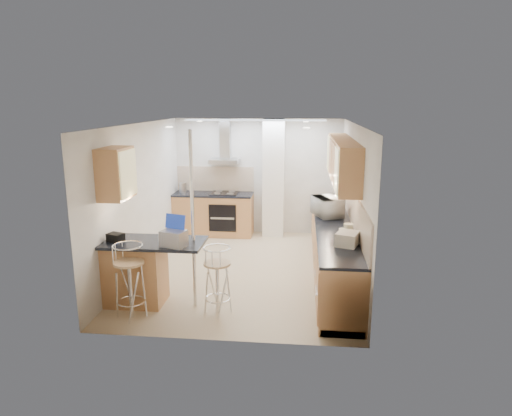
# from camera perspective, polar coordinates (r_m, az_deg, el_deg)

# --- Properties ---
(ground) EXTENTS (4.80, 4.80, 0.00)m
(ground) POSITION_cam_1_polar(r_m,az_deg,el_deg) (7.99, -1.42, -7.76)
(ground) COLOR #D5B48E
(ground) RESTS_ON ground
(room_shell) EXTENTS (3.64, 4.84, 2.51)m
(room_shell) POSITION_cam_1_polar(r_m,az_deg,el_deg) (7.91, 1.20, 3.63)
(room_shell) COLOR beige
(room_shell) RESTS_ON ground
(right_counter) EXTENTS (0.63, 4.40, 0.92)m
(right_counter) POSITION_cam_1_polar(r_m,az_deg,el_deg) (7.80, 9.61, -4.89)
(right_counter) COLOR tan
(right_counter) RESTS_ON ground
(back_counter) EXTENTS (1.70, 0.63, 0.92)m
(back_counter) POSITION_cam_1_polar(r_m,az_deg,el_deg) (9.98, -5.32, -0.74)
(back_counter) COLOR tan
(back_counter) RESTS_ON ground
(peninsula) EXTENTS (1.47, 0.72, 0.94)m
(peninsula) POSITION_cam_1_polar(r_m,az_deg,el_deg) (6.74, -12.66, -7.85)
(peninsula) COLOR tan
(peninsula) RESTS_ON ground
(microwave) EXTENTS (0.59, 0.70, 0.33)m
(microwave) POSITION_cam_1_polar(r_m,az_deg,el_deg) (7.94, 8.97, 0.15)
(microwave) COLOR silver
(microwave) RESTS_ON right_counter
(laptop) EXTENTS (0.38, 0.32, 0.22)m
(laptop) POSITION_cam_1_polar(r_m,az_deg,el_deg) (6.27, -10.25, -3.77)
(laptop) COLOR #A1A2A8
(laptop) RESTS_ON peninsula
(bag) EXTENTS (0.26, 0.22, 0.12)m
(bag) POSITION_cam_1_polar(r_m,az_deg,el_deg) (6.69, -17.15, -3.54)
(bag) COLOR black
(bag) RESTS_ON peninsula
(bar_stool_near) EXTENTS (0.51, 0.51, 1.04)m
(bar_stool_near) POSITION_cam_1_polar(r_m,az_deg,el_deg) (6.38, -15.48, -8.81)
(bar_stool_near) COLOR tan
(bar_stool_near) RESTS_ON ground
(bar_stool_end) EXTENTS (0.46, 0.46, 0.96)m
(bar_stool_end) POSITION_cam_1_polar(r_m,az_deg,el_deg) (6.31, -4.84, -8.98)
(bar_stool_end) COLOR tan
(bar_stool_end) RESTS_ON ground
(jar_a) EXTENTS (0.12, 0.12, 0.18)m
(jar_a) POSITION_cam_1_polar(r_m,az_deg,el_deg) (8.89, 10.08, 1.03)
(jar_a) COLOR beige
(jar_a) RESTS_ON right_counter
(jar_b) EXTENTS (0.12, 0.12, 0.13)m
(jar_b) POSITION_cam_1_polar(r_m,az_deg,el_deg) (8.66, 9.14, 0.56)
(jar_b) COLOR beige
(jar_b) RESTS_ON right_counter
(jar_c) EXTENTS (0.14, 0.14, 0.20)m
(jar_c) POSITION_cam_1_polar(r_m,az_deg,el_deg) (6.80, 11.46, -2.75)
(jar_c) COLOR beige
(jar_c) RESTS_ON right_counter
(jar_d) EXTENTS (0.11, 0.11, 0.14)m
(jar_d) POSITION_cam_1_polar(r_m,az_deg,el_deg) (6.75, 10.71, -3.10)
(jar_d) COLOR silver
(jar_d) RESTS_ON right_counter
(bread_bin) EXTENTS (0.37, 0.42, 0.18)m
(bread_bin) POSITION_cam_1_polar(r_m,az_deg,el_deg) (6.42, 11.36, -3.78)
(bread_bin) COLOR beige
(bread_bin) RESTS_ON right_counter
(kettle) EXTENTS (0.16, 0.16, 0.21)m
(kettle) POSITION_cam_1_polar(r_m,az_deg,el_deg) (10.05, -9.14, 2.55)
(kettle) COLOR #AAADAF
(kettle) RESTS_ON back_counter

